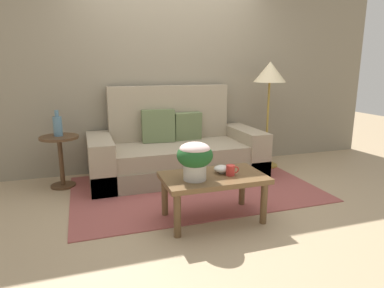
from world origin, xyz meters
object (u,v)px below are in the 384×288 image
(coffee_table, at_px, (213,182))
(snack_bowl, at_px, (222,169))
(side_table, at_px, (60,152))
(table_vase, at_px, (58,126))
(couch, at_px, (176,152))
(potted_plant, at_px, (195,157))
(coffee_mug, at_px, (231,170))
(floor_lamp, at_px, (270,79))

(coffee_table, height_order, snack_bowl, snack_bowl)
(side_table, relative_size, table_vase, 2.05)
(couch, height_order, potted_plant, couch)
(couch, xyz_separation_m, coffee_mug, (0.12, -1.41, 0.16))
(couch, bearing_deg, coffee_table, -91.04)
(snack_bowl, relative_size, table_vase, 0.49)
(coffee_mug, bearing_deg, potted_plant, -178.40)
(coffee_table, distance_m, snack_bowl, 0.15)
(coffee_mug, height_order, snack_bowl, coffee_mug)
(side_table, xyz_separation_m, potted_plant, (1.17, -1.44, 0.22))
(table_vase, bearing_deg, couch, -1.08)
(floor_lamp, xyz_separation_m, potted_plant, (-1.55, -1.42, -0.59))
(floor_lamp, distance_m, snack_bowl, 1.97)
(snack_bowl, bearing_deg, coffee_table, -156.60)
(couch, xyz_separation_m, snack_bowl, (0.08, -1.32, 0.15))
(floor_lamp, relative_size, potted_plant, 4.37)
(coffee_table, relative_size, floor_lamp, 0.64)
(side_table, bearing_deg, potted_plant, -50.94)
(coffee_table, relative_size, snack_bowl, 6.35)
(side_table, distance_m, coffee_mug, 2.08)
(potted_plant, xyz_separation_m, coffee_mug, (0.35, 0.01, -0.16))
(snack_bowl, bearing_deg, side_table, 137.68)
(couch, xyz_separation_m, floor_lamp, (1.33, -0.00, 0.91))
(potted_plant, xyz_separation_m, snack_bowl, (0.30, 0.10, -0.17))
(coffee_table, xyz_separation_m, floor_lamp, (1.35, 1.36, 0.87))
(side_table, bearing_deg, table_vase, 108.49)
(floor_lamp, distance_m, table_vase, 2.77)
(snack_bowl, bearing_deg, table_vase, 137.51)
(potted_plant, distance_m, table_vase, 1.86)
(table_vase, bearing_deg, potted_plant, -51.06)
(coffee_table, distance_m, side_table, 1.94)
(side_table, xyz_separation_m, coffee_mug, (1.52, -1.43, 0.06))
(coffee_table, bearing_deg, coffee_mug, -18.24)
(coffee_mug, bearing_deg, floor_lamp, 49.50)
(side_table, xyz_separation_m, table_vase, (-0.00, 0.01, 0.31))
(coffee_table, relative_size, table_vase, 3.12)
(couch, distance_m, potted_plant, 1.47)
(coffee_table, bearing_deg, snack_bowl, 23.40)
(couch, distance_m, snack_bowl, 1.33)
(potted_plant, bearing_deg, coffee_mug, 1.60)
(side_table, bearing_deg, couch, -0.63)
(coffee_table, distance_m, potted_plant, 0.34)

